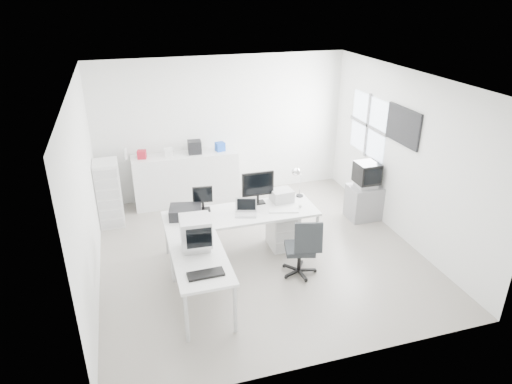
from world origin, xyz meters
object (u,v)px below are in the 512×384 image
object	(u,v)px
laser_printer	(282,195)
crt_monitor	(196,233)
drawer_pedestal	(282,230)
inkjet_printer	(185,212)
filing_cabinet	(109,193)
lcd_monitor_small	(203,199)
crt_tv	(367,175)
laptop	(246,209)
office_chair	(300,246)
side_desk	(201,282)
tv_cabinet	(364,202)
sideboard	(186,179)
main_desk	(241,233)
lcd_monitor_large	(258,188)

from	to	relation	value
laser_printer	crt_monitor	bearing A→B (deg)	-150.50
laser_printer	drawer_pedestal	bearing A→B (deg)	-110.67
inkjet_printer	filing_cabinet	size ratio (longest dim) A/B	0.40
lcd_monitor_small	crt_tv	distance (m)	3.08
lcd_monitor_small	laptop	xyz separation A→B (m)	(0.60, -0.35, -0.09)
inkjet_printer	office_chair	world-z (taller)	office_chair
laptop	crt_monitor	distance (m)	1.18
side_desk	laptop	world-z (taller)	laptop
laser_printer	tv_cabinet	xyz separation A→B (m)	(1.76, 0.35, -0.53)
sideboard	main_desk	bearing A→B (deg)	-76.28
filing_cabinet	office_chair	bearing A→B (deg)	-42.51
tv_cabinet	crt_tv	distance (m)	0.54
drawer_pedestal	inkjet_printer	bearing A→B (deg)	178.15
laptop	main_desk	bearing A→B (deg)	134.07
main_desk	lcd_monitor_large	distance (m)	0.78
inkjet_printer	crt_monitor	size ratio (longest dim) A/B	0.98
main_desk	laser_printer	bearing A→B (deg)	16.35
main_desk	lcd_monitor_large	bearing A→B (deg)	35.54
drawer_pedestal	laser_printer	distance (m)	0.58
laser_printer	crt_tv	xyz separation A→B (m)	(1.76, 0.35, 0.01)
drawer_pedestal	laptop	distance (m)	0.87
crt_tv	inkjet_printer	bearing A→B (deg)	-171.95
side_desk	office_chair	bearing A→B (deg)	12.03
lcd_monitor_small	sideboard	distance (m)	1.99
laptop	crt_monitor	size ratio (longest dim) A/B	0.68
main_desk	tv_cabinet	size ratio (longest dim) A/B	3.78
tv_cabinet	crt_monitor	bearing A→B (deg)	-157.01
tv_cabinet	sideboard	world-z (taller)	sideboard
side_desk	filing_cabinet	bearing A→B (deg)	112.30
crt_monitor	main_desk	bearing A→B (deg)	48.42
drawer_pedestal	crt_tv	distance (m)	1.96
main_desk	inkjet_printer	world-z (taller)	inkjet_printer
inkjet_printer	lcd_monitor_small	size ratio (longest dim) A/B	1.23
main_desk	sideboard	distance (m)	2.26
lcd_monitor_large	sideboard	xyz separation A→B (m)	(-0.88, 1.94, -0.52)
lcd_monitor_small	office_chair	size ratio (longest dim) A/B	0.41
inkjet_printer	lcd_monitor_large	bearing A→B (deg)	18.88
main_desk	inkjet_printer	distance (m)	0.97
inkjet_printer	filing_cabinet	xyz separation A→B (m)	(-1.14, 1.58, -0.23)
lcd_monitor_large	filing_cabinet	bearing A→B (deg)	148.51
side_desk	crt_monitor	distance (m)	0.67
main_desk	lcd_monitor_small	xyz separation A→B (m)	(-0.55, 0.25, 0.57)
lcd_monitor_small	filing_cabinet	size ratio (longest dim) A/B	0.32
laser_printer	sideboard	distance (m)	2.38
laptop	laser_printer	world-z (taller)	laptop
crt_monitor	filing_cabinet	bearing A→B (deg)	117.68
side_desk	lcd_monitor_large	distance (m)	1.92
side_desk	tv_cabinet	xyz separation A→B (m)	(3.36, 1.67, -0.06)
inkjet_printer	lcd_monitor_small	world-z (taller)	lcd_monitor_small
office_chair	filing_cabinet	bearing A→B (deg)	151.77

